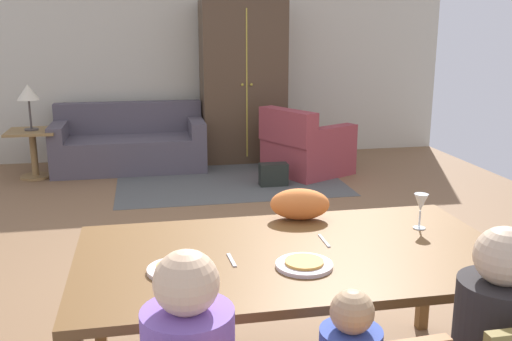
{
  "coord_description": "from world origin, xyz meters",
  "views": [
    {
      "loc": [
        -0.75,
        -3.85,
        1.78
      ],
      "look_at": [
        -0.04,
        -0.23,
        0.85
      ],
      "focal_mm": 40.42,
      "sensor_mm": 36.0,
      "label": 1
    }
  ],
  "objects_px": {
    "couch": "(130,145)",
    "armchair": "(305,148)",
    "side_table": "(33,147)",
    "plate_near_child": "(304,265)",
    "handbag": "(273,174)",
    "plate_near_man": "(176,269)",
    "dining_table": "(293,264)",
    "armoire": "(243,83)",
    "cat": "(300,204)",
    "table_lamp": "(28,94)",
    "wine_glass": "(421,204)"
  },
  "relations": [
    {
      "from": "couch",
      "to": "armchair",
      "type": "bearing_deg",
      "value": -17.88
    },
    {
      "from": "side_table",
      "to": "plate_near_child",
      "type": "bearing_deg",
      "value": -68.0
    },
    {
      "from": "couch",
      "to": "handbag",
      "type": "distance_m",
      "value": 2.0
    },
    {
      "from": "handbag",
      "to": "plate_near_man",
      "type": "bearing_deg",
      "value": -108.63
    },
    {
      "from": "dining_table",
      "to": "side_table",
      "type": "xyz_separation_m",
      "value": [
        -1.97,
        4.69,
        -0.32
      ]
    },
    {
      "from": "dining_table",
      "to": "armoire",
      "type": "height_order",
      "value": "armoire"
    },
    {
      "from": "cat",
      "to": "couch",
      "type": "xyz_separation_m",
      "value": [
        -1.0,
        4.51,
        -0.54
      ]
    },
    {
      "from": "cat",
      "to": "armoire",
      "type": "xyz_separation_m",
      "value": [
        0.51,
        4.72,
        0.2
      ]
    },
    {
      "from": "side_table",
      "to": "plate_near_man",
      "type": "bearing_deg",
      "value": -73.56
    },
    {
      "from": "armoire",
      "to": "side_table",
      "type": "relative_size",
      "value": 3.62
    },
    {
      "from": "plate_near_man",
      "to": "table_lamp",
      "type": "distance_m",
      "value": 5.02
    },
    {
      "from": "couch",
      "to": "armchair",
      "type": "distance_m",
      "value": 2.23
    },
    {
      "from": "cat",
      "to": "side_table",
      "type": "xyz_separation_m",
      "value": [
        -2.12,
        4.25,
        -0.47
      ]
    },
    {
      "from": "plate_near_man",
      "to": "couch",
      "type": "relative_size",
      "value": 0.13
    },
    {
      "from": "plate_near_man",
      "to": "armoire",
      "type": "bearing_deg",
      "value": 77.12
    },
    {
      "from": "dining_table",
      "to": "plate_near_man",
      "type": "distance_m",
      "value": 0.57
    },
    {
      "from": "dining_table",
      "to": "handbag",
      "type": "bearing_deg",
      "value": 78.52
    },
    {
      "from": "dining_table",
      "to": "side_table",
      "type": "bearing_deg",
      "value": 112.76
    },
    {
      "from": "armoire",
      "to": "table_lamp",
      "type": "distance_m",
      "value": 2.67
    },
    {
      "from": "dining_table",
      "to": "couch",
      "type": "relative_size",
      "value": 1.07
    },
    {
      "from": "dining_table",
      "to": "wine_glass",
      "type": "bearing_deg",
      "value": 14.07
    },
    {
      "from": "plate_near_man",
      "to": "armchair",
      "type": "xyz_separation_m",
      "value": [
        1.82,
        4.39,
        -0.45
      ]
    },
    {
      "from": "dining_table",
      "to": "cat",
      "type": "distance_m",
      "value": 0.49
    },
    {
      "from": "cat",
      "to": "armchair",
      "type": "xyz_separation_m",
      "value": [
        1.12,
        3.82,
        -0.53
      ]
    },
    {
      "from": "armchair",
      "to": "table_lamp",
      "type": "height_order",
      "value": "table_lamp"
    },
    {
      "from": "plate_near_man",
      "to": "side_table",
      "type": "bearing_deg",
      "value": 106.44
    },
    {
      "from": "armoire",
      "to": "plate_near_child",
      "type": "bearing_deg",
      "value": -97.03
    },
    {
      "from": "wine_glass",
      "to": "handbag",
      "type": "distance_m",
      "value": 3.69
    },
    {
      "from": "cat",
      "to": "table_lamp",
      "type": "distance_m",
      "value": 4.75
    },
    {
      "from": "couch",
      "to": "side_table",
      "type": "bearing_deg",
      "value": -167.02
    },
    {
      "from": "side_table",
      "to": "table_lamp",
      "type": "xyz_separation_m",
      "value": [
        0.0,
        0.0,
        0.63
      ]
    },
    {
      "from": "couch",
      "to": "side_table",
      "type": "relative_size",
      "value": 3.22
    },
    {
      "from": "couch",
      "to": "handbag",
      "type": "xyz_separation_m",
      "value": [
        1.62,
        -1.16,
        -0.17
      ]
    },
    {
      "from": "couch",
      "to": "armoire",
      "type": "distance_m",
      "value": 1.69
    },
    {
      "from": "plate_near_child",
      "to": "armchair",
      "type": "bearing_deg",
      "value": 74.04
    },
    {
      "from": "handbag",
      "to": "couch",
      "type": "bearing_deg",
      "value": 144.36
    },
    {
      "from": "wine_glass",
      "to": "side_table",
      "type": "relative_size",
      "value": 0.32
    },
    {
      "from": "wine_glass",
      "to": "armoire",
      "type": "distance_m",
      "value": 4.98
    },
    {
      "from": "armoire",
      "to": "plate_near_man",
      "type": "bearing_deg",
      "value": -102.88
    },
    {
      "from": "cat",
      "to": "handbag",
      "type": "height_order",
      "value": "cat"
    },
    {
      "from": "plate_near_child",
      "to": "side_table",
      "type": "xyz_separation_m",
      "value": [
        -1.97,
        4.87,
        -0.39
      ]
    },
    {
      "from": "plate_near_man",
      "to": "armchair",
      "type": "height_order",
      "value": "armchair"
    },
    {
      "from": "couch",
      "to": "cat",
      "type": "bearing_deg",
      "value": -77.53
    },
    {
      "from": "couch",
      "to": "side_table",
      "type": "height_order",
      "value": "couch"
    },
    {
      "from": "plate_near_man",
      "to": "plate_near_child",
      "type": "relative_size",
      "value": 1.0
    },
    {
      "from": "armchair",
      "to": "handbag",
      "type": "xyz_separation_m",
      "value": [
        -0.5,
        -0.48,
        -0.19
      ]
    },
    {
      "from": "side_table",
      "to": "dining_table",
      "type": "bearing_deg",
      "value": -67.24
    },
    {
      "from": "wine_glass",
      "to": "cat",
      "type": "relative_size",
      "value": 0.58
    },
    {
      "from": "couch",
      "to": "table_lamp",
      "type": "relative_size",
      "value": 3.46
    },
    {
      "from": "armchair",
      "to": "handbag",
      "type": "height_order",
      "value": "armchair"
    }
  ]
}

